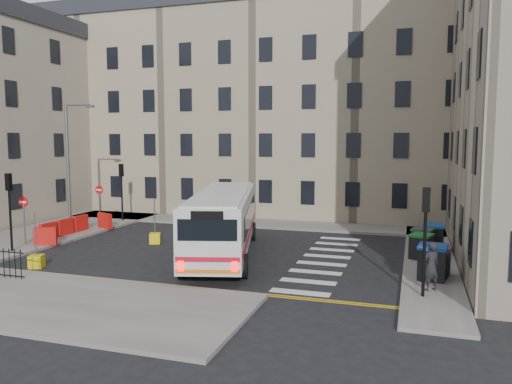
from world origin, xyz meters
The scene contains 21 objects.
ground centered at (0.00, 0.00, 0.00)m, with size 120.00×120.00×0.00m, color black.
pavement_north centered at (-6.00, 8.60, 0.07)m, with size 36.00×3.20×0.15m, color slate.
pavement_east centered at (9.00, 4.00, 0.07)m, with size 2.40×26.00×0.15m, color slate.
pavement_west centered at (-14.00, 1.00, 0.07)m, with size 6.00×22.00×0.15m, color slate.
terrace_north centered at (-7.00, 15.50, 8.62)m, with size 38.30×10.80×17.20m.
traffic_light_east centered at (8.60, -5.50, 2.87)m, with size 0.28×0.22×4.10m.
traffic_light_nw centered at (-12.00, 6.50, 2.87)m, with size 0.28×0.22×4.10m.
traffic_light_sw centered at (-12.00, -4.00, 2.87)m, with size 0.28×0.22×4.10m.
streetlamp centered at (-13.00, 2.00, 4.34)m, with size 0.50×0.22×8.14m.
no_entry_north centered at (-12.50, 4.50, 2.08)m, with size 0.60×0.08×3.00m.
no_entry_south centered at (-12.50, -2.50, 2.08)m, with size 0.60×0.08×3.00m.
roadworks_barriers centered at (-11.84, 0.50, 0.65)m, with size 1.66×6.26×1.00m.
bus centered at (-1.18, -1.03, 1.88)m, with size 5.79×12.22×3.25m.
wheelie_bin_a centered at (9.00, -2.92, 0.88)m, with size 1.30×1.45×1.45m.
wheelie_bin_b centered at (9.26, -2.27, 0.75)m, with size 1.11×1.22×1.19m.
wheelie_bin_c centered at (8.61, 0.76, 0.77)m, with size 1.28×1.37×1.23m.
wheelie_bin_d centered at (8.70, 2.05, 0.81)m, with size 1.33×1.43×1.30m.
wheelie_bin_e centered at (9.23, 2.96, 0.85)m, with size 1.16×1.31×1.38m.
pedestrian centered at (8.89, -4.65, 1.11)m, with size 0.70×0.46×1.92m, color black.
bollard_yellow centered at (-6.06, 0.59, 0.30)m, with size 0.60×0.60×0.60m, color yellow.
bollard_chevron centered at (-8.66, -6.00, 0.30)m, with size 0.60×0.60×0.60m, color #CFBA0C.
Camera 1 is at (8.14, -24.75, 6.01)m, focal length 35.00 mm.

